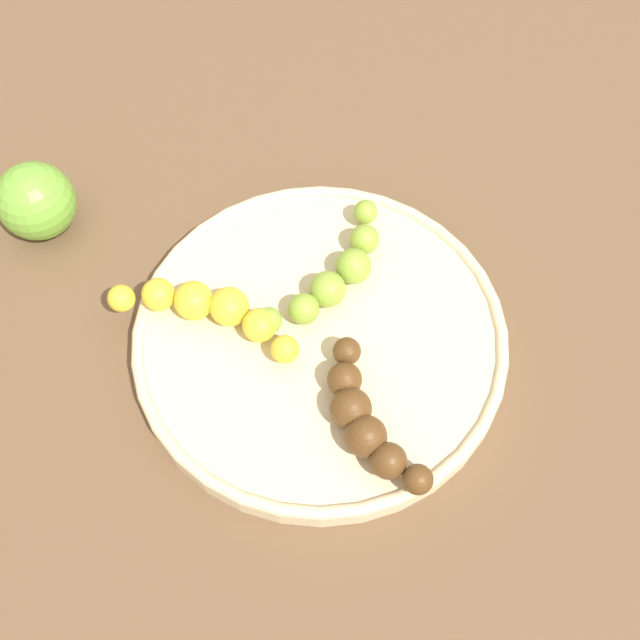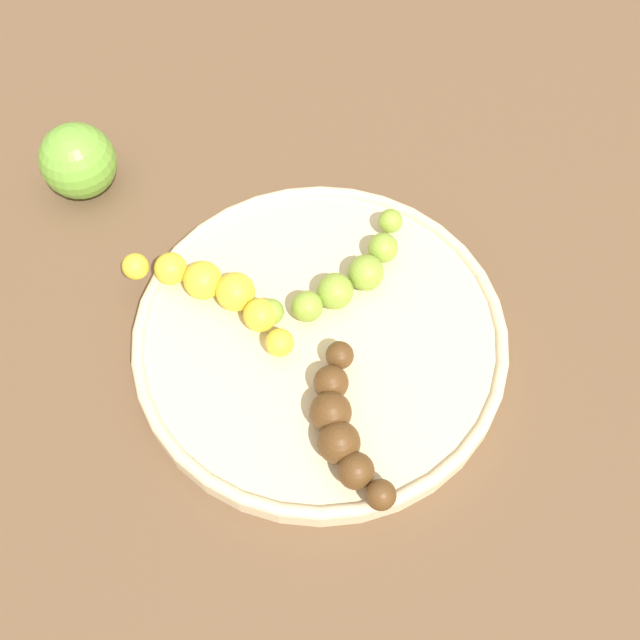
{
  "view_description": "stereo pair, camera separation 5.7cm",
  "coord_description": "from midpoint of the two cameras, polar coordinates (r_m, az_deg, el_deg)",
  "views": [
    {
      "loc": [
        -0.06,
        0.28,
        0.53
      ],
      "look_at": [
        0.0,
        0.0,
        0.04
      ],
      "focal_mm": 41.49,
      "sensor_mm": 36.0,
      "label": 1
    },
    {
      "loc": [
        -0.11,
        0.27,
        0.53
      ],
      "look_at": [
        0.0,
        0.0,
        0.04
      ],
      "focal_mm": 41.49,
      "sensor_mm": 36.0,
      "label": 2
    }
  ],
  "objects": [
    {
      "name": "banana_overripe",
      "position": [
        0.54,
        4.74,
        -8.4
      ],
      "size": [
        0.09,
        0.11,
        0.03
      ],
      "rotation": [
        0.0,
        0.0,
        0.63
      ],
      "color": "#593819",
      "rests_on": "fruit_bowl"
    },
    {
      "name": "fruit_bowl",
      "position": [
        0.59,
        2.74,
        -1.49
      ],
      "size": [
        0.3,
        0.3,
        0.02
      ],
      "color": "beige",
      "rests_on": "ground_plane"
    },
    {
      "name": "ground_plane",
      "position": [
        0.6,
        2.7,
        -2.05
      ],
      "size": [
        2.4,
        2.4,
        0.0
      ],
      "primitive_type": "plane",
      "color": "brown"
    },
    {
      "name": "banana_green",
      "position": [
        0.6,
        4.84,
        3.06
      ],
      "size": [
        0.08,
        0.14,
        0.03
      ],
      "rotation": [
        0.0,
        0.0,
        2.7
      ],
      "color": "#8CAD38",
      "rests_on": "fruit_bowl"
    },
    {
      "name": "apple_green",
      "position": [
        0.7,
        -15.94,
        11.54
      ],
      "size": [
        0.07,
        0.07,
        0.07
      ],
      "primitive_type": "sphere",
      "color": "#72B238",
      "rests_on": "ground_plane"
    },
    {
      "name": "banana_yellow",
      "position": [
        0.59,
        -5.34,
        2.07
      ],
      "size": [
        0.16,
        0.06,
        0.03
      ],
      "rotation": [
        0.0,
        0.0,
        4.57
      ],
      "color": "yellow",
      "rests_on": "fruit_bowl"
    }
  ]
}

